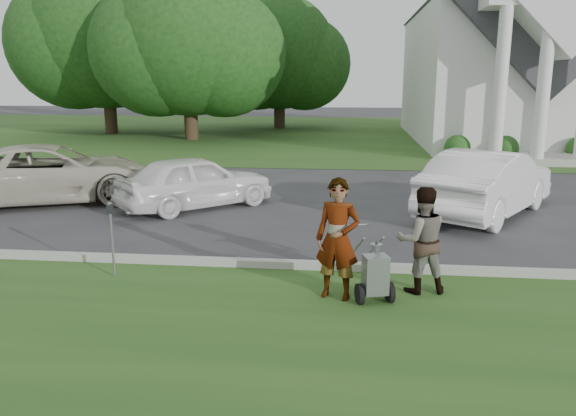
% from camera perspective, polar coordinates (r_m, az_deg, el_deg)
% --- Properties ---
extents(ground, '(120.00, 120.00, 0.00)m').
position_cam_1_polar(ground, '(9.62, 0.49, -7.28)').
color(ground, '#333335').
rests_on(ground, ground).
extents(grass_strip, '(80.00, 7.00, 0.01)m').
position_cam_1_polar(grass_strip, '(6.91, -2.15, -15.82)').
color(grass_strip, '#264D1A').
rests_on(grass_strip, ground).
extents(church_lawn, '(80.00, 30.00, 0.01)m').
position_cam_1_polar(church_lawn, '(36.15, 4.89, 7.64)').
color(church_lawn, '#264D1A').
rests_on(church_lawn, ground).
extents(curb, '(80.00, 0.18, 0.15)m').
position_cam_1_polar(curb, '(10.11, 0.81, -5.80)').
color(curb, '#9E9E93').
rests_on(curb, ground).
extents(church, '(9.19, 19.00, 24.10)m').
position_cam_1_polar(church, '(33.20, 21.33, 16.63)').
color(church, white).
rests_on(church, ground).
extents(tree_left, '(10.63, 8.40, 9.71)m').
position_cam_1_polar(tree_left, '(32.28, -10.14, 15.93)').
color(tree_left, '#332316').
rests_on(tree_left, ground).
extents(tree_far, '(11.64, 9.20, 10.73)m').
position_cam_1_polar(tree_far, '(37.18, -18.09, 16.00)').
color(tree_far, '#332316').
rests_on(tree_far, ground).
extents(tree_back, '(9.61, 7.60, 8.89)m').
position_cam_1_polar(tree_back, '(39.31, -0.91, 15.00)').
color(tree_back, '#332316').
rests_on(tree_back, ground).
extents(striping_cart, '(0.73, 1.17, 1.01)m').
position_cam_1_polar(striping_cart, '(8.62, 8.83, -6.82)').
color(striping_cart, black).
rests_on(striping_cart, ground).
extents(person_left, '(0.78, 0.61, 1.88)m').
position_cam_1_polar(person_left, '(8.58, 5.06, -3.26)').
color(person_left, '#999999').
rests_on(person_left, ground).
extents(person_right, '(0.93, 0.79, 1.70)m').
position_cam_1_polar(person_right, '(9.06, 13.37, -3.27)').
color(person_right, '#999999').
rests_on(person_right, ground).
extents(parking_meter_near, '(0.09, 0.09, 1.31)m').
position_cam_1_polar(parking_meter_near, '(9.95, -17.50, -2.22)').
color(parking_meter_near, gray).
rests_on(parking_meter_near, ground).
extents(car_a, '(6.30, 4.67, 1.59)m').
position_cam_1_polar(car_a, '(16.78, -22.85, 3.26)').
color(car_a, beige).
rests_on(car_a, ground).
extents(car_b, '(4.17, 4.02, 1.41)m').
position_cam_1_polar(car_b, '(14.95, -9.36, 2.68)').
color(car_b, white).
rests_on(car_b, ground).
extents(car_d, '(4.16, 5.13, 1.64)m').
position_cam_1_polar(car_d, '(14.78, 19.60, 2.44)').
color(car_d, white).
rests_on(car_d, ground).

